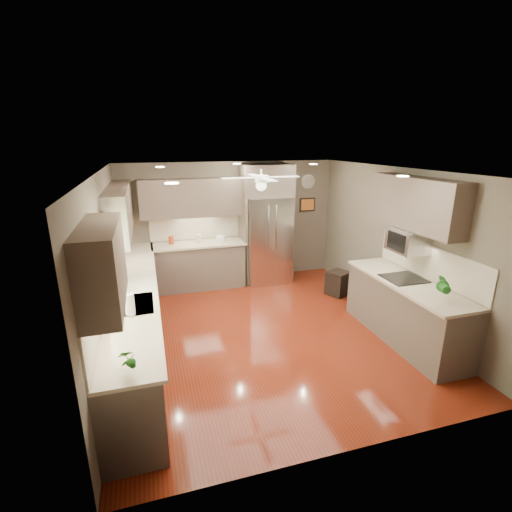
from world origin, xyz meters
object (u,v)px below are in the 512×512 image
bowl (221,240)px  potted_plant_right (444,285)px  canister_a (171,240)px  soap_bottle (121,287)px  stool (338,283)px  refrigerator (267,227)px  microwave (408,241)px  canister_c (198,239)px  potted_plant_left (126,359)px  paper_towel (130,304)px

bowl → potted_plant_right: bearing=-58.9°
canister_a → bowl: 0.98m
soap_bottle → bowl: size_ratio=1.00×
bowl → soap_bottle: bearing=-128.0°
soap_bottle → stool: soap_bottle is taller
refrigerator → microwave: bearing=-63.9°
bowl → microwave: 3.62m
soap_bottle → potted_plant_right: (4.00, -1.33, 0.08)m
potted_plant_right → canister_c: bearing=126.0°
potted_plant_left → refrigerator: 4.91m
refrigerator → paper_towel: (-2.64, -2.97, -0.11)m
stool → canister_a: bearing=157.9°
canister_c → stool: bearing=-24.9°
canister_a → paper_towel: paper_towel is taller
microwave → paper_towel: microwave is taller
soap_bottle → canister_c: bearing=59.6°
potted_plant_left → microwave: microwave is taller
potted_plant_left → refrigerator: refrigerator is taller
microwave → potted_plant_left: bearing=-160.1°
microwave → stool: microwave is taller
refrigerator → paper_towel: bearing=-131.7°
canister_a → paper_towel: 3.14m
paper_towel → microwave: bearing=3.8°
canister_a → stool: size_ratio=0.33×
canister_c → bowl: (0.45, 0.01, -0.06)m
canister_c → refrigerator: refrigerator is taller
soap_bottle → potted_plant_right: 4.22m
potted_plant_right → bowl: size_ratio=1.79×
stool → potted_plant_left: bearing=-141.4°
soap_bottle → potted_plant_right: size_ratio=0.56×
canister_c → soap_bottle: (-1.35, -2.30, 0.01)m
canister_c → microwave: microwave is taller
paper_towel → soap_bottle: bearing=100.8°
potted_plant_right → refrigerator: (-1.22, 3.61, 0.07)m
microwave → paper_towel: bearing=-176.2°
canister_a → canister_c: 0.53m
refrigerator → bowl: bearing=177.8°
canister_a → potted_plant_left: potted_plant_left is taller
refrigerator → canister_a: bearing=177.2°
canister_c → paper_towel: bearing=-112.1°
soap_bottle → microwave: bearing=-6.0°
bowl → refrigerator: refrigerator is taller
microwave → paper_towel: 4.00m
potted_plant_right → stool: size_ratio=0.73×
refrigerator → paper_towel: size_ratio=8.85×
potted_plant_left → paper_towel: (-0.00, 1.17, 0.01)m
stool → paper_towel: paper_towel is taller
bowl → microwave: size_ratio=0.37×
potted_plant_left → stool: potted_plant_left is taller
soap_bottle → bowl: bearing=52.0°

